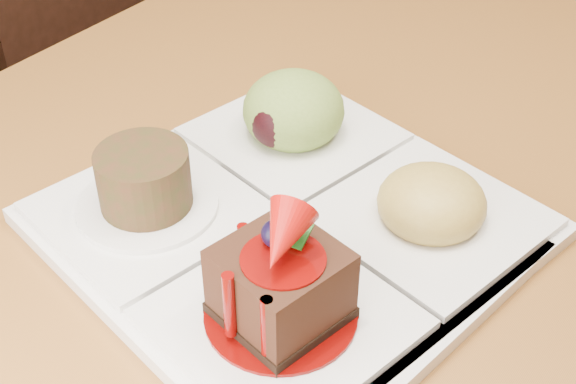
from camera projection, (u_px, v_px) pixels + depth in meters
The scene contains 3 objects.
chair_left at pixel (167, 67), 1.18m from camera, with size 0.42×0.42×0.95m.
sampler_plate at pixel (291, 202), 0.56m from camera, with size 0.34×0.34×0.11m.
second_plate at pixel (317, 252), 0.55m from camera, with size 0.23×0.23×0.01m, color silver.
Camera 1 is at (0.11, -0.63, 1.13)m, focal length 50.00 mm.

